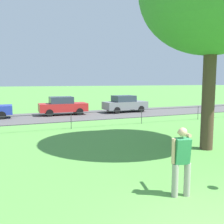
# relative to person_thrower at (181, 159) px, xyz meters

# --- Properties ---
(street_strip) EXTENTS (80.00, 6.28, 0.01)m
(street_strip) POSITION_rel_person_thrower_xyz_m (-0.27, 15.58, -0.93)
(street_strip) COLOR #565454
(street_strip) RESTS_ON ground
(park_fence) EXTENTS (28.93, 0.04, 1.00)m
(park_fence) POSITION_rel_person_thrower_xyz_m (-0.27, 9.85, -0.26)
(park_fence) COLOR #232328
(park_fence) RESTS_ON ground
(person_thrower) EXTENTS (0.64, 0.76, 1.73)m
(person_thrower) POSITION_rel_person_thrower_xyz_m (0.00, 0.00, 0.00)
(person_thrower) COLOR gray
(person_thrower) RESTS_ON ground
(car_red_right) EXTENTS (4.06, 1.93, 1.54)m
(car_red_right) POSITION_rel_person_thrower_xyz_m (0.69, 16.56, -0.16)
(car_red_right) COLOR red
(car_red_right) RESTS_ON ground
(car_grey_center) EXTENTS (4.06, 1.93, 1.54)m
(car_grey_center) POSITION_rel_person_thrower_xyz_m (6.38, 16.18, -0.16)
(car_grey_center) COLOR slate
(car_grey_center) RESTS_ON ground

